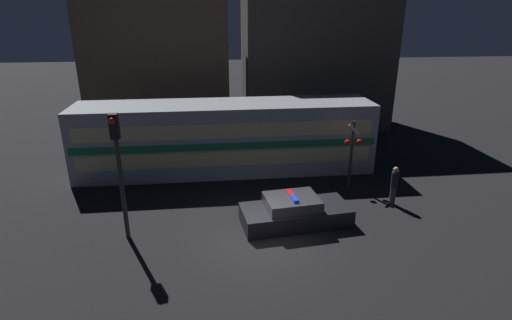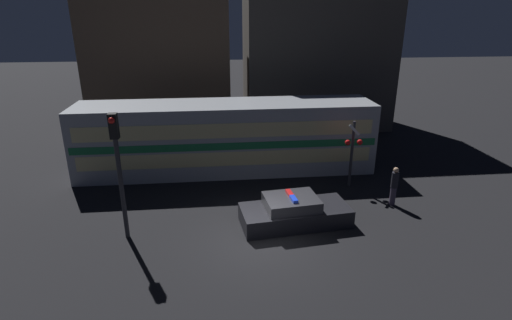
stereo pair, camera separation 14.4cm
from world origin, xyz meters
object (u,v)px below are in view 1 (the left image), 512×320
Objects in this scene: train at (226,137)px; pedestrian at (394,185)px; crossing_signal_near at (352,149)px; police_car at (295,212)px; traffic_light_corner at (119,162)px.

train is 8.84m from pedestrian.
pedestrian is at bearing -60.49° from crossing_signal_near.
pedestrian is (7.20, -5.06, -0.92)m from train.
pedestrian is 0.54× the size of crossing_signal_near.
crossing_signal_near is (-1.24, 2.19, 1.00)m from pedestrian.
police_car is at bearing -165.80° from pedestrian.
traffic_light_corner is at bearing -121.76° from train.
train is at bearing 144.89° from pedestrian.
pedestrian is 0.37× the size of traffic_light_corner.
traffic_light_corner is (-4.08, -6.60, 1.26)m from train.
train reaches higher than police_car.
traffic_light_corner reaches higher than pedestrian.
pedestrian reaches higher than police_car.
crossing_signal_near is 0.68× the size of traffic_light_corner.
crossing_signal_near reaches higher than pedestrian.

